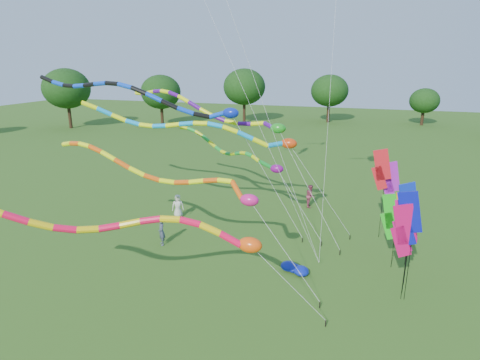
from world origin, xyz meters
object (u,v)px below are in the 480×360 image
(person_a, at_px, (178,206))
(person_b, at_px, (162,232))
(tube_kite_red, at_px, (141,228))
(person_c, at_px, (310,196))
(tube_kite_orange, at_px, (173,176))
(blue_nylon_heap, at_px, (295,269))

(person_a, xyz_separation_m, person_b, (1.04, -4.13, -0.01))
(tube_kite_red, xyz_separation_m, person_c, (4.07, 15.86, -3.43))
(tube_kite_orange, relative_size, blue_nylon_heap, 10.22)
(tube_kite_red, distance_m, person_a, 12.23)
(tube_kite_red, height_order, person_a, tube_kite_red)
(person_a, bearing_deg, tube_kite_red, -94.04)
(tube_kite_red, distance_m, person_b, 8.27)
(person_c, bearing_deg, person_a, 112.49)
(tube_kite_red, bearing_deg, person_b, 96.19)
(tube_kite_orange, relative_size, person_a, 8.48)
(tube_kite_red, height_order, person_c, tube_kite_red)
(blue_nylon_heap, height_order, person_a, person_a)
(blue_nylon_heap, distance_m, person_c, 9.85)
(tube_kite_orange, height_order, person_b, tube_kite_orange)
(person_b, bearing_deg, blue_nylon_heap, 44.24)
(tube_kite_orange, height_order, person_c, tube_kite_orange)
(person_c, bearing_deg, tube_kite_red, 157.35)
(blue_nylon_heap, height_order, person_b, person_b)
(tube_kite_orange, height_order, blue_nylon_heap, tube_kite_orange)
(blue_nylon_heap, bearing_deg, tube_kite_red, -128.54)
(tube_kite_red, relative_size, tube_kite_orange, 0.96)
(tube_kite_orange, bearing_deg, person_c, 74.07)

